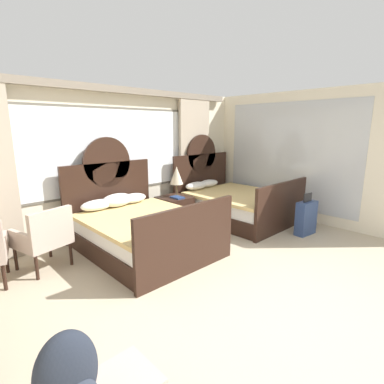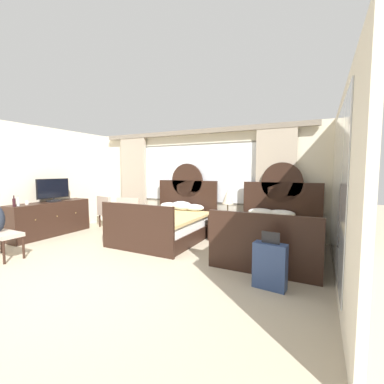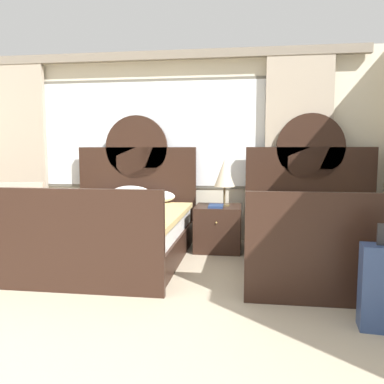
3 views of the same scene
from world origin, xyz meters
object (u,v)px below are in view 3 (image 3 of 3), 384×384
(table_lamp_on_nightstand, at_px, (225,173))
(armchair_by_window_left, at_px, (25,212))
(bed_near_window, at_px, (114,229))
(bed_near_mirror, at_px, (322,236))
(book_on_nightstand, at_px, (216,206))
(nightstand_between_beds, at_px, (218,228))

(table_lamp_on_nightstand, distance_m, armchair_by_window_left, 2.70)
(bed_near_window, distance_m, armchair_by_window_left, 1.40)
(bed_near_mirror, distance_m, table_lamp_on_nightstand, 1.43)
(table_lamp_on_nightstand, distance_m, book_on_nightstand, 0.44)
(bed_near_mirror, xyz_separation_m, armchair_by_window_left, (-3.76, 0.34, 0.14))
(bed_near_window, distance_m, nightstand_between_beds, 1.34)
(bed_near_window, xyz_separation_m, book_on_nightstand, (1.18, 0.46, 0.24))
(nightstand_between_beds, relative_size, book_on_nightstand, 2.36)
(bed_near_mirror, bearing_deg, bed_near_window, 179.70)
(nightstand_between_beds, bearing_deg, bed_near_window, -154.33)
(book_on_nightstand, distance_m, armchair_by_window_left, 2.54)
(table_lamp_on_nightstand, bearing_deg, armchair_by_window_left, -174.31)
(bed_near_window, xyz_separation_m, table_lamp_on_nightstand, (1.28, 0.59, 0.65))
(bed_near_window, bearing_deg, table_lamp_on_nightstand, 24.77)
(bed_near_window, relative_size, table_lamp_on_nightstand, 3.59)
(table_lamp_on_nightstand, bearing_deg, bed_near_window, -155.23)
(armchair_by_window_left, bearing_deg, bed_near_window, -13.69)
(bed_near_window, distance_m, table_lamp_on_nightstand, 1.55)
(bed_near_window, xyz_separation_m, armchair_by_window_left, (-1.35, 0.33, 0.13))
(bed_near_window, height_order, book_on_nightstand, bed_near_window)
(bed_near_mirror, relative_size, armchair_by_window_left, 2.47)
(bed_near_window, height_order, table_lamp_on_nightstand, bed_near_window)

